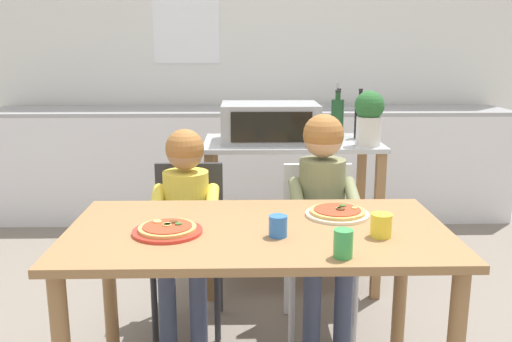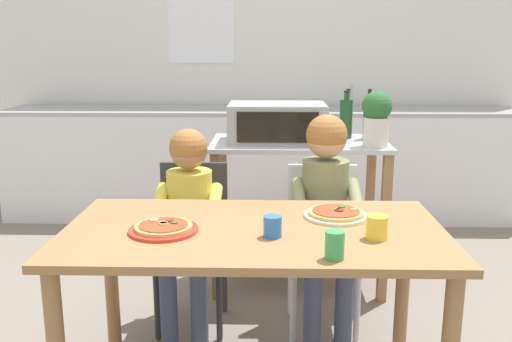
{
  "view_description": "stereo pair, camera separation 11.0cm",
  "coord_description": "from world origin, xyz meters",
  "px_view_note": "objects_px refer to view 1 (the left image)",
  "views": [
    {
      "loc": [
        -0.05,
        -1.96,
        1.4
      ],
      "look_at": [
        0.0,
        0.3,
        0.89
      ],
      "focal_mm": 38.66,
      "sensor_mm": 36.0,
      "label": 1
    },
    {
      "loc": [
        0.06,
        -1.96,
        1.4
      ],
      "look_at": [
        0.0,
        0.3,
        0.89
      ],
      "focal_mm": 38.66,
      "sensor_mm": 36.0,
      "label": 2
    }
  ],
  "objects_px": {
    "kitchen_island_cart": "(291,190)",
    "child_in_olive_shirt": "(323,200)",
    "dining_chair_left": "(189,233)",
    "bottle_tall_green_wine": "(338,116)",
    "bottle_dark_olive_oil": "(337,118)",
    "drinking_cup_green": "(343,244)",
    "bottle_brown_beer": "(360,119)",
    "drinking_cup_yellow": "(381,225)",
    "dining_chair_right": "(319,234)",
    "drinking_cup_blue": "(278,226)",
    "potted_herb_plant": "(369,116)",
    "toaster_oven": "(270,123)",
    "pizza_plate_cream": "(337,213)",
    "pizza_plate_red_rimmed": "(167,230)",
    "child_in_yellow_shirt": "(185,209)",
    "dining_table": "(258,254)"
  },
  "relations": [
    {
      "from": "kitchen_island_cart",
      "to": "pizza_plate_red_rimmed",
      "type": "bearing_deg",
      "value": -114.85
    },
    {
      "from": "bottle_tall_green_wine",
      "to": "potted_herb_plant",
      "type": "xyz_separation_m",
      "value": [
        0.1,
        -0.38,
        0.05
      ]
    },
    {
      "from": "potted_herb_plant",
      "to": "drinking_cup_blue",
      "type": "xyz_separation_m",
      "value": [
        -0.56,
        -1.09,
        -0.25
      ]
    },
    {
      "from": "bottle_tall_green_wine",
      "to": "pizza_plate_cream",
      "type": "height_order",
      "value": "bottle_tall_green_wine"
    },
    {
      "from": "dining_chair_left",
      "to": "pizza_plate_cream",
      "type": "bearing_deg",
      "value": -39.21
    },
    {
      "from": "bottle_dark_olive_oil",
      "to": "pizza_plate_red_rimmed",
      "type": "relative_size",
      "value": 1.09
    },
    {
      "from": "drinking_cup_blue",
      "to": "kitchen_island_cart",
      "type": "bearing_deg",
      "value": 82.83
    },
    {
      "from": "child_in_olive_shirt",
      "to": "pizza_plate_red_rimmed",
      "type": "bearing_deg",
      "value": -138.77
    },
    {
      "from": "kitchen_island_cart",
      "to": "child_in_olive_shirt",
      "type": "distance_m",
      "value": 0.65
    },
    {
      "from": "drinking_cup_green",
      "to": "bottle_dark_olive_oil",
      "type": "bearing_deg",
      "value": 81.37
    },
    {
      "from": "drinking_cup_blue",
      "to": "bottle_tall_green_wine",
      "type": "bearing_deg",
      "value": 72.69
    },
    {
      "from": "kitchen_island_cart",
      "to": "dining_table",
      "type": "bearing_deg",
      "value": -101.09
    },
    {
      "from": "dining_chair_left",
      "to": "dining_chair_right",
      "type": "relative_size",
      "value": 1.0
    },
    {
      "from": "bottle_brown_beer",
      "to": "drinking_cup_green",
      "type": "bearing_deg",
      "value": -103.34
    },
    {
      "from": "dining_chair_left",
      "to": "bottle_tall_green_wine",
      "type": "bearing_deg",
      "value": 39.16
    },
    {
      "from": "bottle_brown_beer",
      "to": "child_in_olive_shirt",
      "type": "relative_size",
      "value": 0.27
    },
    {
      "from": "dining_table",
      "to": "dining_chair_right",
      "type": "height_order",
      "value": "dining_chair_right"
    },
    {
      "from": "child_in_yellow_shirt",
      "to": "pizza_plate_cream",
      "type": "height_order",
      "value": "child_in_yellow_shirt"
    },
    {
      "from": "child_in_olive_shirt",
      "to": "drinking_cup_blue",
      "type": "xyz_separation_m",
      "value": [
        -0.25,
        -0.62,
        0.08
      ]
    },
    {
      "from": "bottle_dark_olive_oil",
      "to": "child_in_yellow_shirt",
      "type": "xyz_separation_m",
      "value": [
        -0.84,
        -0.72,
        -0.34
      ]
    },
    {
      "from": "child_in_yellow_shirt",
      "to": "child_in_olive_shirt",
      "type": "distance_m",
      "value": 0.66
    },
    {
      "from": "pizza_plate_cream",
      "to": "pizza_plate_red_rimmed",
      "type": "bearing_deg",
      "value": -163.7
    },
    {
      "from": "toaster_oven",
      "to": "pizza_plate_red_rimmed",
      "type": "distance_m",
      "value": 1.28
    },
    {
      "from": "kitchen_island_cart",
      "to": "toaster_oven",
      "type": "xyz_separation_m",
      "value": [
        -0.13,
        -0.01,
        0.4
      ]
    },
    {
      "from": "pizza_plate_cream",
      "to": "drinking_cup_green",
      "type": "xyz_separation_m",
      "value": [
        -0.06,
        -0.44,
        0.03
      ]
    },
    {
      "from": "bottle_tall_green_wine",
      "to": "dining_chair_right",
      "type": "distance_m",
      "value": 0.91
    },
    {
      "from": "child_in_olive_shirt",
      "to": "drinking_cup_blue",
      "type": "height_order",
      "value": "child_in_olive_shirt"
    },
    {
      "from": "potted_herb_plant",
      "to": "drinking_cup_green",
      "type": "height_order",
      "value": "potted_herb_plant"
    },
    {
      "from": "toaster_oven",
      "to": "child_in_yellow_shirt",
      "type": "xyz_separation_m",
      "value": [
        -0.43,
        -0.59,
        -0.33
      ]
    },
    {
      "from": "bottle_dark_olive_oil",
      "to": "drinking_cup_blue",
      "type": "relative_size",
      "value": 3.63
    },
    {
      "from": "potted_herb_plant",
      "to": "dining_chair_right",
      "type": "xyz_separation_m",
      "value": [
        -0.31,
        -0.35,
        -0.55
      ]
    },
    {
      "from": "bottle_dark_olive_oil",
      "to": "dining_chair_left",
      "type": "height_order",
      "value": "bottle_dark_olive_oil"
    },
    {
      "from": "bottle_brown_beer",
      "to": "toaster_oven",
      "type": "bearing_deg",
      "value": -168.74
    },
    {
      "from": "child_in_yellow_shirt",
      "to": "pizza_plate_cream",
      "type": "xyz_separation_m",
      "value": [
        0.65,
        -0.41,
        0.1
      ]
    },
    {
      "from": "kitchen_island_cart",
      "to": "potted_herb_plant",
      "type": "height_order",
      "value": "potted_herb_plant"
    },
    {
      "from": "drinking_cup_blue",
      "to": "bottle_brown_beer",
      "type": "bearing_deg",
      "value": 67.23
    },
    {
      "from": "toaster_oven",
      "to": "dining_chair_right",
      "type": "height_order",
      "value": "toaster_oven"
    },
    {
      "from": "toaster_oven",
      "to": "dining_chair_left",
      "type": "bearing_deg",
      "value": -132.67
    },
    {
      "from": "bottle_brown_beer",
      "to": "kitchen_island_cart",
      "type": "bearing_deg",
      "value": -167.07
    },
    {
      "from": "bottle_tall_green_wine",
      "to": "dining_chair_left",
      "type": "bearing_deg",
      "value": -140.84
    },
    {
      "from": "child_in_yellow_shirt",
      "to": "child_in_olive_shirt",
      "type": "xyz_separation_m",
      "value": [
        0.65,
        -0.03,
        0.05
      ]
    },
    {
      "from": "potted_herb_plant",
      "to": "dining_chair_left",
      "type": "height_order",
      "value": "potted_herb_plant"
    },
    {
      "from": "bottle_tall_green_wine",
      "to": "potted_herb_plant",
      "type": "bearing_deg",
      "value": -75.17
    },
    {
      "from": "dining_table",
      "to": "drinking_cup_yellow",
      "type": "xyz_separation_m",
      "value": [
        0.44,
        -0.1,
        0.14
      ]
    },
    {
      "from": "toaster_oven",
      "to": "drinking_cup_yellow",
      "type": "xyz_separation_m",
      "value": [
        0.34,
        -1.25,
        -0.2
      ]
    },
    {
      "from": "bottle_tall_green_wine",
      "to": "drinking_cup_yellow",
      "type": "relative_size",
      "value": 3.35
    },
    {
      "from": "bottle_brown_beer",
      "to": "drinking_cup_yellow",
      "type": "height_order",
      "value": "bottle_brown_beer"
    },
    {
      "from": "toaster_oven",
      "to": "drinking_cup_yellow",
      "type": "distance_m",
      "value": 1.31
    },
    {
      "from": "bottle_dark_olive_oil",
      "to": "drinking_cup_green",
      "type": "height_order",
      "value": "bottle_dark_olive_oil"
    },
    {
      "from": "drinking_cup_green",
      "to": "kitchen_island_cart",
      "type": "bearing_deg",
      "value": 91.57
    }
  ]
}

